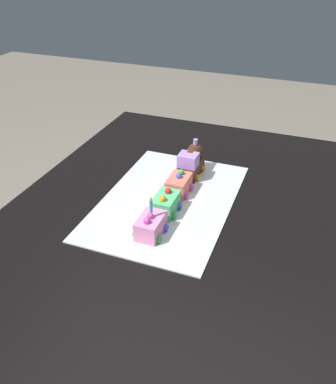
{
  "coord_description": "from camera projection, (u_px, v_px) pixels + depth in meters",
  "views": [
    {
      "loc": [
        0.97,
        0.36,
        1.46
      ],
      "look_at": [
        -0.04,
        -0.03,
        0.77
      ],
      "focal_mm": 37.93,
      "sensor_mm": 36.0,
      "label": 1
    }
  ],
  "objects": [
    {
      "name": "ground_plane",
      "position": [
        171.0,
        358.0,
        1.66
      ],
      "size": [
        8.0,
        8.0,
        0.0
      ],
      "primitive_type": "plane",
      "color": "gray"
    },
    {
      "name": "dining_table",
      "position": [
        171.0,
        236.0,
        1.32
      ],
      "size": [
        1.4,
        1.0,
        0.74
      ],
      "color": "black",
      "rests_on": "ground"
    },
    {
      "name": "cake_board",
      "position": [
        168.0,
        200.0,
        1.3
      ],
      "size": [
        0.6,
        0.4,
        0.0
      ],
      "primitive_type": "cube",
      "color": "silver",
      "rests_on": "dining_table"
    },
    {
      "name": "cake_car_tanker_bubblegum",
      "position": [
        151.0,
        226.0,
        1.14
      ],
      "size": [
        0.1,
        0.08,
        0.07
      ],
      "color": "pink",
      "rests_on": "cake_board"
    },
    {
      "name": "cake_locomotive",
      "position": [
        191.0,
        162.0,
        1.42
      ],
      "size": [
        0.14,
        0.08,
        0.12
      ],
      "color": "#472816",
      "rests_on": "cake_board"
    },
    {
      "name": "birthday_candle",
      "position": [
        151.0,
        204.0,
        1.11
      ],
      "size": [
        0.01,
        0.01,
        0.05
      ],
      "color": "#4CA5E5",
      "rests_on": "cake_car_tanker_bubblegum"
    },
    {
      "name": "cake_car_flatbed_coral",
      "position": [
        179.0,
        185.0,
        1.33
      ],
      "size": [
        0.1,
        0.08,
        0.07
      ],
      "color": "#F27260",
      "rests_on": "cake_board"
    },
    {
      "name": "cake_car_caboose_mint_green",
      "position": [
        166.0,
        204.0,
        1.23
      ],
      "size": [
        0.1,
        0.08,
        0.07
      ],
      "color": "#59CC7A",
      "rests_on": "cake_board"
    }
  ]
}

